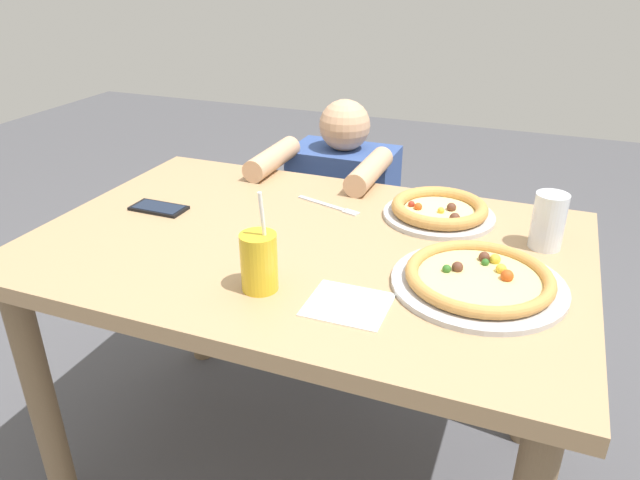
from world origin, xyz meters
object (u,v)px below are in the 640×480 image
(pizza_near, at_px, (479,279))
(pizza_far, at_px, (439,210))
(drink_cup_colored, at_px, (260,262))
(diner_seated, at_px, (342,238))
(water_cup_clear, at_px, (549,220))
(fork, at_px, (331,206))
(cell_phone, at_px, (159,208))

(pizza_near, bearing_deg, pizza_far, 114.57)
(drink_cup_colored, height_order, diner_seated, drink_cup_colored)
(pizza_near, relative_size, diner_seated, 0.39)
(water_cup_clear, height_order, fork, water_cup_clear)
(pizza_near, height_order, diner_seated, diner_seated)
(pizza_far, relative_size, diner_seated, 0.31)
(pizza_near, distance_m, drink_cup_colored, 0.45)
(water_cup_clear, bearing_deg, fork, 175.60)
(pizza_far, xyz_separation_m, diner_seated, (-0.41, 0.41, -0.34))
(water_cup_clear, bearing_deg, pizza_near, -115.82)
(drink_cup_colored, relative_size, fork, 1.10)
(drink_cup_colored, bearing_deg, fork, 92.26)
(pizza_far, bearing_deg, cell_phone, -162.52)
(pizza_near, height_order, drink_cup_colored, drink_cup_colored)
(water_cup_clear, xyz_separation_m, diner_seated, (-0.68, 0.49, -0.39))
(pizza_near, xyz_separation_m, cell_phone, (-0.86, 0.10, -0.01))
(pizza_far, xyz_separation_m, cell_phone, (-0.71, -0.22, -0.02))
(pizza_far, xyz_separation_m, fork, (-0.29, -0.04, -0.02))
(diner_seated, bearing_deg, fork, -74.76)
(pizza_near, bearing_deg, drink_cup_colored, -157.47)
(pizza_near, xyz_separation_m, water_cup_clear, (0.12, 0.24, 0.05))
(drink_cup_colored, bearing_deg, cell_phone, 148.54)
(cell_phone, bearing_deg, drink_cup_colored, -31.46)
(pizza_near, bearing_deg, fork, 146.69)
(diner_seated, bearing_deg, cell_phone, -115.70)
(fork, bearing_deg, pizza_near, -33.31)
(fork, xyz_separation_m, cell_phone, (-0.43, -0.19, 0.00))
(water_cup_clear, distance_m, diner_seated, 0.92)
(pizza_far, relative_size, water_cup_clear, 2.16)
(pizza_near, relative_size, water_cup_clear, 2.70)
(fork, height_order, cell_phone, cell_phone)
(fork, bearing_deg, pizza_far, 7.18)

